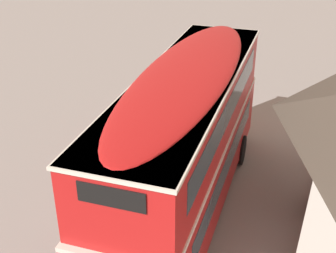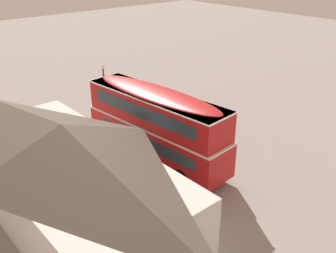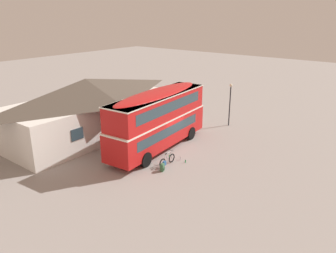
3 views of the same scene
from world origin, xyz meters
name	(u,v)px [view 3 (image 3 of 3)]	position (x,y,z in m)	size (l,w,h in m)	color
ground_plane	(169,147)	(0.00, 0.00, 0.00)	(120.00, 120.00, 0.00)	gray
double_decker_bus	(158,118)	(-0.67, 0.54, 2.64)	(10.75, 3.39, 4.79)	black
touring_bicycle	(167,160)	(-2.73, -1.96, 0.37)	(1.78, 0.47, 0.99)	black
backpack_on_ground	(162,167)	(-3.68, -2.29, 0.30)	(0.37, 0.34, 0.58)	#386642
water_bottle_green_metal	(185,161)	(-1.55, -2.79, 0.11)	(0.08, 0.08, 0.23)	green
water_bottle_clear_plastic	(180,159)	(-1.40, -2.21, 0.11)	(0.07, 0.07, 0.24)	silver
pub_building	(87,107)	(-2.14, 7.47, 2.63)	(15.02, 6.84, 5.16)	silver
street_lamp	(230,100)	(8.08, -1.18, 2.60)	(0.28, 0.28, 4.15)	black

